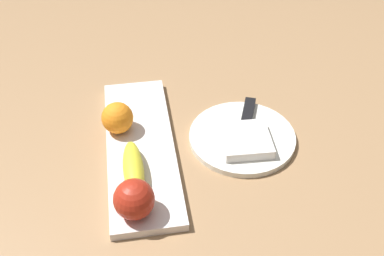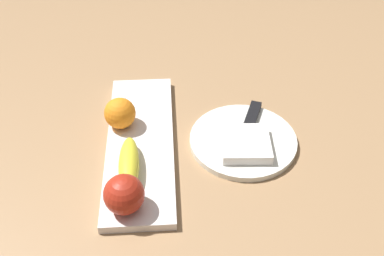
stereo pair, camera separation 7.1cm
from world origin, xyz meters
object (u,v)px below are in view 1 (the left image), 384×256
folded_napkin (246,140)px  banana (133,169)px  knife (247,116)px  apple (134,199)px  orange_near_apple (117,118)px  dinner_plate (242,137)px  fruit_tray (141,147)px

folded_napkin → banana: bearing=-75.9°
folded_napkin → knife: size_ratio=0.59×
apple → orange_near_apple: (-0.23, -0.02, -0.00)m
banana → orange_near_apple: 0.14m
orange_near_apple → dinner_plate: bearing=78.6°
folded_napkin → fruit_tray: bearing=-97.4°
fruit_tray → apple: apple is taller
knife → fruit_tray: bearing=-56.5°
banana → knife: size_ratio=0.86×
orange_near_apple → fruit_tray: bearing=38.3°
apple → orange_near_apple: 0.23m
apple → folded_napkin: bearing=121.6°
apple → knife: bearing=130.9°
knife → dinner_plate: bearing=-3.4°
fruit_tray → dinner_plate: fruit_tray is taller
dinner_plate → knife: size_ratio=1.30×
folded_napkin → knife: bearing=163.5°
folded_napkin → knife: folded_napkin is taller
knife → apple: bearing=-27.9°
orange_near_apple → dinner_plate: (0.05, 0.26, -0.05)m
folded_napkin → knife: (-0.08, 0.02, -0.01)m
apple → knife: (-0.23, 0.27, -0.04)m
banana → apple: bearing=176.8°
fruit_tray → knife: bearing=102.2°
fruit_tray → knife: 0.25m
knife → orange_near_apple: bearing=-68.7°
apple → dinner_plate: bearing=126.3°
fruit_tray → orange_near_apple: orange_near_apple is taller
orange_near_apple → dinner_plate: 0.27m
dinner_plate → folded_napkin: 0.03m
orange_near_apple → banana: bearing=9.4°
orange_near_apple → knife: orange_near_apple is taller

